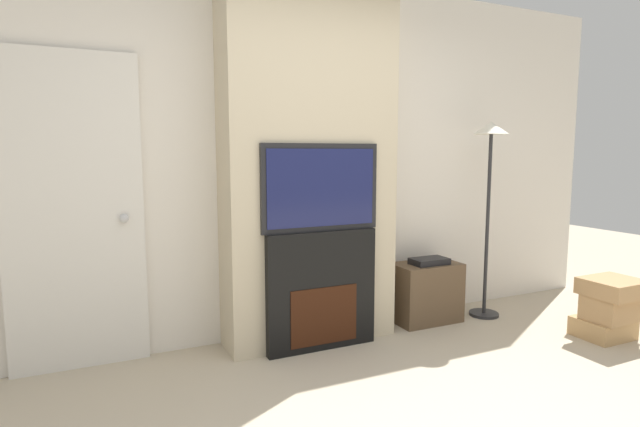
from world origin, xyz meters
The scene contains 8 objects.
wall_back centered at (0.00, 2.03, 1.35)m, with size 6.00×0.06×2.70m.
chimney_breast centered at (0.00, 1.81, 1.35)m, with size 1.26×0.38×2.70m.
fireplace centered at (0.00, 1.62, 0.42)m, with size 0.82×0.15×0.85m.
television centered at (0.00, 1.62, 1.16)m, with size 0.87×0.07×0.61m.
floor_lamp centered at (1.58, 1.67, 1.27)m, with size 0.28×0.28×1.65m.
box_stack centered at (2.05, 0.87, 0.24)m, with size 0.42×0.38×0.46m.
media_stand centered at (1.03, 1.76, 0.25)m, with size 0.55×0.33×0.54m.
entry_door centered at (-1.55, 1.97, 1.01)m, with size 0.83×0.09×2.03m.
Camera 1 is at (-1.45, -1.51, 1.40)m, focal length 28.00 mm.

